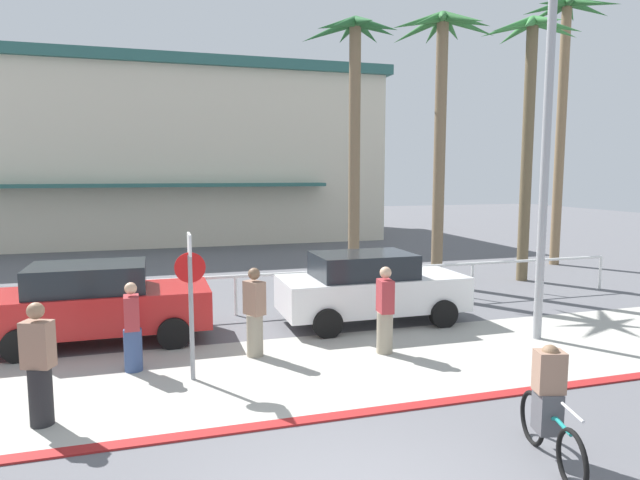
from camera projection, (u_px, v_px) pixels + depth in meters
ground_plane at (228, 302)px, 15.42m from camera, size 80.00×80.00×0.00m
sidewalk_strip at (271, 374)px, 9.91m from camera, size 44.00×4.00×0.02m
curb_paint at (300, 421)px, 8.01m from camera, size 44.00×0.24×0.03m
building_backdrop at (148, 155)px, 31.09m from camera, size 24.40×12.78×9.07m
rail_fence at (235, 283)px, 13.90m from camera, size 22.61×0.08×1.04m
stop_sign_bike_lane at (191, 285)px, 9.42m from camera, size 0.52×0.56×2.56m
streetlight_curb at (554, 138)px, 11.27m from camera, size 0.24×2.54×7.50m
palm_tree_2 at (354, 87)px, 17.19m from camera, size 2.83×3.01×8.32m
palm_tree_3 at (441, 79)px, 17.02m from camera, size 3.34×3.54×8.42m
palm_tree_4 at (530, 86)px, 17.85m from camera, size 3.29×3.21×8.51m
palm_tree_5 at (565, 65)px, 20.90m from camera, size 3.76×3.53×10.03m
car_red_1 at (99, 302)px, 11.66m from camera, size 4.40×2.02×1.69m
car_white_2 at (370, 287)px, 13.22m from camera, size 4.40×2.02×1.69m
cyclist_teal_0 at (549, 407)px, 6.87m from camera, size 0.53×1.77×1.50m
pedestrian_0 at (385, 314)px, 10.95m from camera, size 0.35×0.42×1.75m
pedestrian_1 at (39, 369)px, 7.79m from camera, size 0.47×0.42×1.79m
pedestrian_2 at (132, 331)px, 9.96m from camera, size 0.33×0.41×1.64m
pedestrian_3 at (255, 316)px, 10.76m from camera, size 0.44×0.48×1.76m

